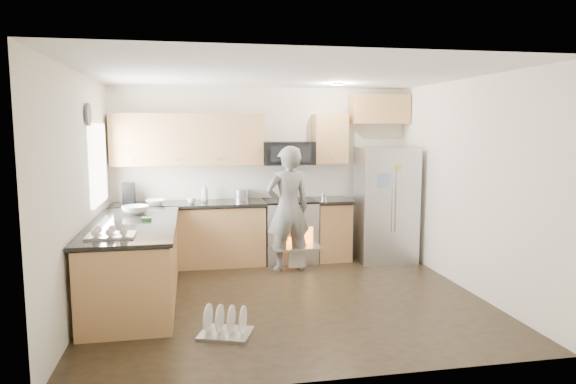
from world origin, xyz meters
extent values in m
plane|color=black|center=(0.00, 0.00, 0.00)|extent=(4.50, 4.50, 0.00)
cube|color=white|center=(0.00, 2.00, 1.30)|extent=(4.50, 0.04, 2.60)
cube|color=white|center=(0.00, -2.00, 1.30)|extent=(4.50, 0.04, 2.60)
cube|color=white|center=(-2.25, 0.00, 1.30)|extent=(0.04, 4.00, 2.60)
cube|color=white|center=(2.25, 0.00, 1.30)|extent=(0.04, 4.00, 2.60)
cube|color=white|center=(0.00, 0.00, 2.60)|extent=(4.50, 4.00, 0.04)
cube|color=white|center=(-2.23, 1.00, 1.55)|extent=(0.04, 1.00, 1.00)
cylinder|color=#FFEBCC|center=(0.90, 1.10, 2.58)|extent=(0.14, 0.14, 0.02)
cylinder|color=#474754|center=(-2.22, 0.45, 2.15)|extent=(0.03, 0.26, 0.26)
cube|color=#A57942|center=(-1.12, 1.70, 0.43)|extent=(2.15, 0.60, 0.87)
cube|color=black|center=(-1.12, 1.69, 0.91)|extent=(2.19, 0.64, 0.04)
cube|color=#A57942|center=(1.00, 1.70, 0.43)|extent=(0.50, 0.60, 0.87)
cube|color=black|center=(1.00, 1.69, 0.91)|extent=(0.54, 0.64, 0.04)
cube|color=#A57942|center=(-1.12, 1.83, 1.83)|extent=(2.16, 0.33, 0.74)
cube|color=#A57942|center=(1.00, 1.83, 1.83)|extent=(0.50, 0.33, 0.74)
cube|color=#A57942|center=(1.78, 1.83, 2.28)|extent=(0.90, 0.33, 0.44)
imported|color=white|center=(-1.59, 1.64, 0.96)|extent=(0.27, 0.27, 0.07)
imported|color=white|center=(-0.90, 1.79, 1.06)|extent=(0.11, 0.11, 0.27)
imported|color=white|center=(-1.09, 1.61, 0.97)|extent=(0.11, 0.11, 0.09)
cylinder|color=#B7B7BC|center=(-0.35, 1.87, 1.00)|extent=(0.23, 0.23, 0.16)
cube|color=black|center=(-1.96, 1.70, 1.08)|extent=(0.16, 0.20, 0.31)
cylinder|color=#B7B7BC|center=(0.90, 1.79, 0.96)|extent=(0.09, 0.09, 0.07)
cube|color=#A57942|center=(-1.75, 0.25, 0.43)|extent=(0.90, 2.30, 0.87)
cube|color=black|center=(-1.75, 0.25, 0.91)|extent=(0.96, 2.36, 0.04)
imported|color=white|center=(-1.78, 0.85, 0.98)|extent=(0.33, 0.33, 0.10)
cube|color=green|center=(-1.61, 0.38, 0.94)|extent=(0.11, 0.08, 0.03)
cube|color=#B7B7BC|center=(-1.89, -0.49, 0.97)|extent=(0.47, 0.36, 0.10)
cube|color=#B7B7BC|center=(0.35, 1.68, 0.45)|extent=(0.76, 0.62, 0.90)
cube|color=black|center=(0.35, 1.68, 0.92)|extent=(0.76, 0.60, 0.03)
cube|color=orange|center=(0.35, 1.36, 0.40)|extent=(0.56, 0.02, 0.34)
cube|color=#B7B7BC|center=(0.35, 1.20, 0.32)|extent=(0.70, 0.34, 0.03)
cube|color=white|center=(0.35, 1.15, 0.18)|extent=(0.24, 0.03, 0.28)
cube|color=black|center=(0.35, 1.80, 1.62)|extent=(0.76, 0.40, 0.34)
cube|color=#B7B7BC|center=(1.77, 1.45, 0.85)|extent=(0.87, 0.69, 1.71)
cylinder|color=#B7B7BC|center=(1.74, 1.12, 0.98)|extent=(0.02, 0.02, 0.93)
cylinder|color=#B7B7BC|center=(1.80, 1.12, 0.98)|extent=(0.02, 0.02, 0.93)
cube|color=pink|center=(1.96, 1.12, 0.79)|extent=(0.22, 0.02, 0.28)
cube|color=#85A1D5|center=(1.60, 1.12, 1.25)|extent=(0.17, 0.01, 0.20)
imported|color=slate|center=(0.23, 1.20, 0.88)|extent=(0.70, 0.52, 1.75)
cube|color=#B7B7BC|center=(-0.79, -0.94, 0.01)|extent=(0.59, 0.53, 0.03)
cylinder|color=white|center=(-0.96, -0.88, 0.17)|extent=(0.11, 0.26, 0.27)
cylinder|color=white|center=(-0.85, -0.92, 0.17)|extent=(0.11, 0.26, 0.27)
cylinder|color=white|center=(-0.74, -0.96, 0.17)|extent=(0.11, 0.26, 0.27)
cylinder|color=white|center=(-0.63, -1.00, 0.17)|extent=(0.11, 0.26, 0.27)
camera|label=1|loc=(-1.09, -5.75, 2.01)|focal=32.00mm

